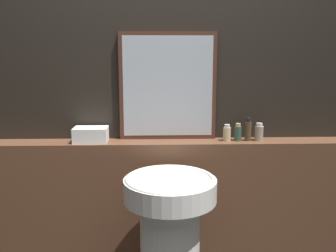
% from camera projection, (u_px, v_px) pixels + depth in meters
% --- Properties ---
extents(wall_back, '(8.00, 0.06, 2.50)m').
position_uv_depth(wall_back, '(166.00, 94.00, 2.44)').
color(wall_back, black).
rests_on(wall_back, ground_plane).
extents(vanity_counter, '(2.95, 0.19, 0.96)m').
position_uv_depth(vanity_counter, '(167.00, 212.00, 2.46)').
color(vanity_counter, brown).
rests_on(vanity_counter, ground_plane).
extents(pedestal_sink, '(0.50, 0.50, 0.87)m').
position_uv_depth(pedestal_sink, '(170.00, 241.00, 2.04)').
color(pedestal_sink, white).
rests_on(pedestal_sink, ground_plane).
extents(mirror, '(0.62, 0.03, 0.68)m').
position_uv_depth(mirror, '(168.00, 86.00, 2.38)').
color(mirror, '#47281E').
rests_on(mirror, vanity_counter).
extents(towel_stack, '(0.21, 0.14, 0.09)m').
position_uv_depth(towel_stack, '(91.00, 135.00, 2.35)').
color(towel_stack, white).
rests_on(towel_stack, vanity_counter).
extents(shampoo_bottle, '(0.05, 0.05, 0.11)m').
position_uv_depth(shampoo_bottle, '(227.00, 133.00, 2.37)').
color(shampoo_bottle, '#C6B284').
rests_on(shampoo_bottle, vanity_counter).
extents(conditioner_bottle, '(0.04, 0.04, 0.11)m').
position_uv_depth(conditioner_bottle, '(238.00, 133.00, 2.38)').
color(conditioner_bottle, '#2D4C3D').
rests_on(conditioner_bottle, vanity_counter).
extents(lotion_bottle, '(0.04, 0.04, 0.15)m').
position_uv_depth(lotion_bottle, '(248.00, 130.00, 2.37)').
color(lotion_bottle, '#4C3823').
rests_on(lotion_bottle, vanity_counter).
extents(body_wash_bottle, '(0.05, 0.05, 0.11)m').
position_uv_depth(body_wash_bottle, '(259.00, 132.00, 2.38)').
color(body_wash_bottle, gray).
rests_on(body_wash_bottle, vanity_counter).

